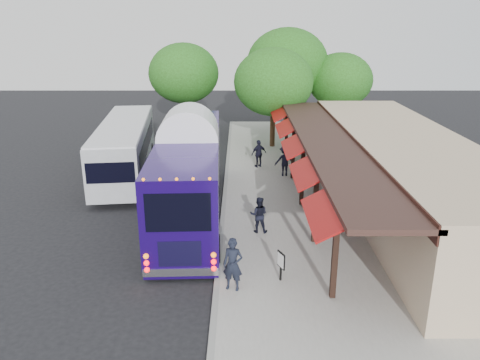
% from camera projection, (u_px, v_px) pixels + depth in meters
% --- Properties ---
extents(ground, '(90.00, 90.00, 0.00)m').
position_uv_depth(ground, '(219.00, 246.00, 18.80)').
color(ground, black).
rests_on(ground, ground).
extents(sidewalk, '(10.00, 40.00, 0.15)m').
position_uv_depth(sidewalk, '(326.00, 207.00, 22.57)').
color(sidewalk, '#9E9B93').
rests_on(sidewalk, ground).
extents(curb, '(0.20, 40.00, 0.16)m').
position_uv_depth(curb, '(224.00, 207.00, 22.57)').
color(curb, gray).
rests_on(curb, ground).
extents(station_shelter, '(8.15, 20.00, 3.60)m').
position_uv_depth(station_shelter, '(400.00, 172.00, 22.00)').
color(station_shelter, tan).
rests_on(station_shelter, ground).
extents(coach_bus, '(3.15, 12.62, 4.00)m').
position_uv_depth(coach_bus, '(190.00, 170.00, 21.30)').
color(coach_bus, '#19064F').
rests_on(coach_bus, ground).
extents(city_bus, '(3.81, 11.75, 3.10)m').
position_uv_depth(city_bus, '(125.00, 146.00, 27.18)').
color(city_bus, '#9A9DA2').
rests_on(city_bus, ground).
extents(ped_a, '(0.75, 0.58, 1.81)m').
position_uv_depth(ped_a, '(233.00, 264.00, 15.23)').
color(ped_a, black).
rests_on(ped_a, sidewalk).
extents(ped_b, '(0.81, 0.66, 1.56)m').
position_uv_depth(ped_b, '(259.00, 215.00, 19.49)').
color(ped_b, black).
rests_on(ped_b, sidewalk).
extents(ped_c, '(1.06, 0.81, 1.68)m').
position_uv_depth(ped_c, '(259.00, 154.00, 28.28)').
color(ped_c, black).
rests_on(ped_c, sidewalk).
extents(ped_d, '(1.20, 0.73, 1.79)m').
position_uv_depth(ped_d, '(285.00, 161.00, 26.66)').
color(ped_d, black).
rests_on(ped_d, sidewalk).
extents(sign_board, '(0.24, 0.45, 1.05)m').
position_uv_depth(sign_board, '(281.00, 261.00, 15.81)').
color(sign_board, black).
rests_on(sign_board, sidewalk).
extents(tree_left, '(5.44, 5.44, 6.97)m').
position_uv_depth(tree_left, '(274.00, 82.00, 31.93)').
color(tree_left, '#382314').
rests_on(tree_left, ground).
extents(tree_mid, '(6.40, 6.40, 8.20)m').
position_uv_depth(tree_mid, '(287.00, 63.00, 36.86)').
color(tree_mid, '#382314').
rests_on(tree_mid, ground).
extents(tree_right, '(4.97, 4.97, 6.36)m').
position_uv_depth(tree_right, '(340.00, 80.00, 36.28)').
color(tree_right, '#382314').
rests_on(tree_right, ground).
extents(tree_far, '(5.52, 5.52, 7.06)m').
position_uv_depth(tree_far, '(184.00, 73.00, 36.80)').
color(tree_far, '#382314').
rests_on(tree_far, ground).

